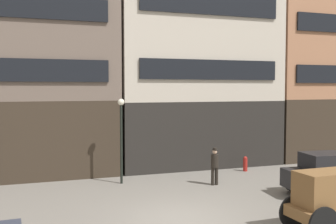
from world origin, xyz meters
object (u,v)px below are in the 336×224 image
at_px(pedestrian_officer, 215,165).
at_px(fire_hydrant_curbside, 245,164).
at_px(streetlamp_curbside, 121,129).
at_px(cargo_wagon, 332,196).
at_px(sedan_light, 327,174).

xyz_separation_m(pedestrian_officer, fire_hydrant_curbside, (3.04, 2.38, -0.55)).
bearing_deg(streetlamp_curbside, cargo_wagon, -60.68).
relative_size(cargo_wagon, pedestrian_officer, 1.63).
relative_size(cargo_wagon, sedan_light, 0.76).
bearing_deg(sedan_light, cargo_wagon, -128.84).
height_order(cargo_wagon, streetlamp_curbside, streetlamp_curbside).
xyz_separation_m(cargo_wagon, streetlamp_curbside, (-4.93, 8.78, 1.52)).
relative_size(sedan_light, pedestrian_officer, 2.15).
xyz_separation_m(sedan_light, streetlamp_curbside, (-7.95, 5.03, 1.76)).
relative_size(sedan_light, fire_hydrant_curbside, 4.65).
height_order(pedestrian_officer, streetlamp_curbside, streetlamp_curbside).
bearing_deg(pedestrian_officer, sedan_light, -40.35).
relative_size(pedestrian_officer, fire_hydrant_curbside, 2.16).
bearing_deg(fire_hydrant_curbside, streetlamp_curbside, -175.29).
bearing_deg(pedestrian_officer, fire_hydrant_curbside, 38.05).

